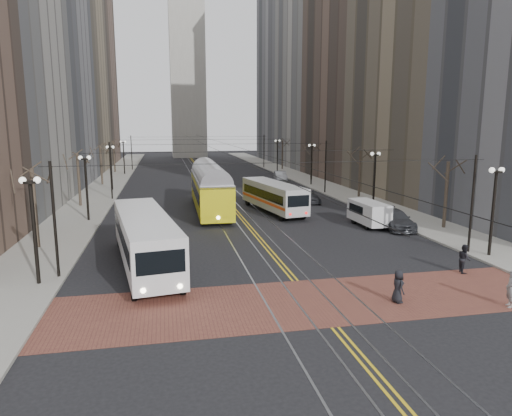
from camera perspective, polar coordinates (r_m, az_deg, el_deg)
name	(u,v)px	position (r m, az deg, el deg)	size (l,w,h in m)	color
ground	(291,275)	(26.50, 4.34, -8.39)	(260.00, 260.00, 0.00)	black
sidewalk_left	(108,184)	(70.13, -17.97, 2.90)	(5.00, 140.00, 0.15)	gray
sidewalk_right	(305,179)	(73.02, 6.14, 3.62)	(5.00, 140.00, 0.15)	gray
crosswalk_band	(313,301)	(22.92, 7.10, -11.49)	(25.00, 6.00, 0.01)	brown
streetcar_rails	(211,182)	(70.01, -5.67, 3.29)	(4.80, 130.00, 0.02)	gray
centre_lines	(211,182)	(70.01, -5.67, 3.29)	(0.42, 130.00, 0.01)	gold
building_left_mid	(22,62)	(73.07, -27.18, 15.89)	(16.00, 20.00, 34.00)	slate
building_left_midfar	(39,24)	(94.12, -25.47, 20.07)	(20.00, 20.00, 52.00)	#85755C
building_left_far	(75,72)	(112.30, -21.69, 15.48)	(16.00, 20.00, 40.00)	brown
building_right_mid	(368,71)	(77.73, 13.88, 16.29)	(16.00, 20.00, 34.00)	brown
building_right_midfar	(336,36)	(98.06, 9.97, 20.43)	(20.00, 20.00, 52.00)	gray
building_right_far	(297,77)	(115.39, 5.17, 15.98)	(16.00, 20.00, 40.00)	slate
clock_tower	(186,18)	(129.29, -8.74, 22.45)	(12.00, 12.00, 66.00)	#B2AFA5
lamp_posts	(224,175)	(53.65, -3.96, 4.19)	(27.60, 57.20, 5.60)	black
street_trees	(218,169)	(60.07, -4.77, 4.83)	(31.68, 53.28, 5.60)	#382D23
trolley_wires	(218,162)	(59.57, -4.74, 5.73)	(25.96, 120.00, 6.60)	black
transit_bus	(145,241)	(28.26, -13.71, -4.05)	(2.70, 12.95, 3.24)	silver
streetcar	(210,193)	(45.73, -5.77, 1.93)	(2.94, 15.85, 3.74)	yellow
rear_bus	(273,197)	(45.13, 2.15, 1.33)	(2.43, 11.19, 2.92)	#B9B9B9
cargo_van	(369,214)	(39.87, 13.90, -0.75)	(1.83, 4.76, 2.11)	silver
sedan_grey	(310,197)	(50.94, 6.73, 1.44)	(1.66, 4.12, 1.40)	#404248
sedan_silver	(280,176)	(70.01, 3.07, 3.96)	(1.66, 4.76, 1.57)	#AAACB2
sedan_parked	(395,219)	(39.68, 16.96, -1.37)	(2.15, 5.29, 1.54)	#3B3D43
pedestrian_a	(398,286)	(23.36, 17.34, -9.33)	(0.79, 0.51, 1.61)	black
pedestrian_b	(511,289)	(24.87, 29.24, -8.79)	(0.65, 0.43, 1.79)	gray
pedestrian_c	(464,259)	(29.29, 24.58, -5.76)	(0.81, 0.63, 1.68)	black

